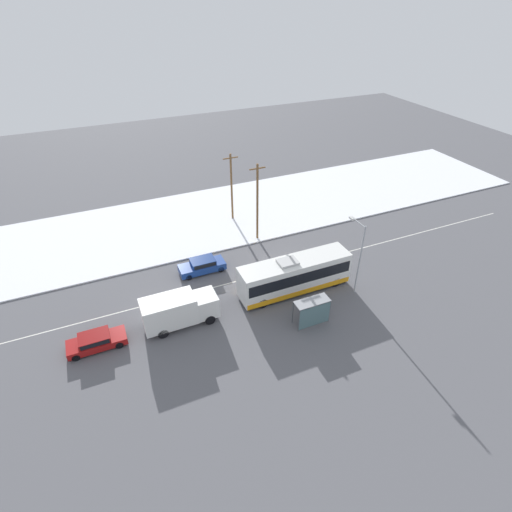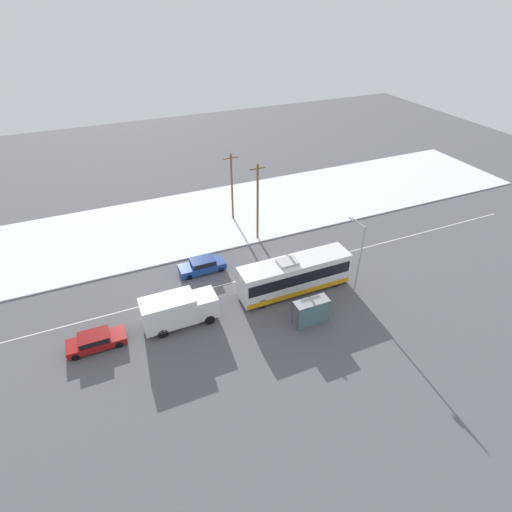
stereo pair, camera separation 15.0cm
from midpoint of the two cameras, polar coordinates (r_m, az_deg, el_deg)
The scene contains 12 objects.
ground_plane at distance 41.30m, azimuth 4.14°, elevation -1.84°, with size 120.00×120.00×0.00m, color #56565B.
snow_lot at distance 51.68m, azimuth -2.60°, elevation 6.38°, with size 80.00×15.53×0.12m.
lane_marking_center at distance 41.30m, azimuth 4.14°, elevation -1.83°, with size 60.00×0.12×0.00m.
city_bus at distance 37.62m, azimuth 5.62°, elevation -2.73°, with size 10.80×2.57×3.60m.
box_truck at distance 34.58m, azimuth -10.97°, elevation -7.49°, with size 6.36×2.30×2.97m.
sedan_car at distance 40.73m, azimuth -7.57°, elevation -1.27°, with size 4.65×1.80×1.47m.
parked_car_near_truck at distance 35.13m, azimuth -21.83°, elevation -11.08°, with size 4.59×1.80×1.33m.
pedestrian_at_stop at distance 35.31m, azimuth 7.00°, elevation -7.42°, with size 0.57×0.25×1.59m.
bus_shelter at distance 34.22m, azimuth 8.25°, elevation -7.60°, with size 3.03×1.20×2.40m.
streetlamp at distance 37.01m, azimuth 14.50°, elevation 0.83°, with size 0.36×2.29×7.26m.
utility_pole_roadside at distance 43.75m, azimuth 0.33°, elevation 7.75°, with size 1.80×0.24×9.04m.
utility_pole_snowlot at distance 48.17m, azimuth -3.37°, elevation 9.90°, with size 1.80×0.24×8.40m.
Camera 2 is at (-15.75, -29.31, 24.46)m, focal length 28.00 mm.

